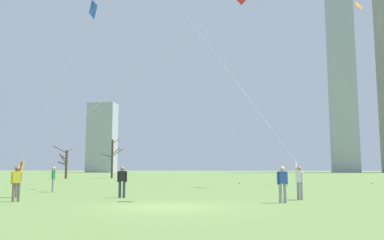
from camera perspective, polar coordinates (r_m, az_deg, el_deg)
name	(u,v)px	position (r m, az deg, el deg)	size (l,w,h in m)	color
ground_plane	(167,207)	(16.23, -3.62, -12.31)	(400.00, 400.00, 0.00)	#5B7A3D
kite_flyer_far_back_blue	(25,165)	(22.50, -22.82, -5.93)	(5.84, 3.58, 9.08)	gray
kite_flyer_midfield_left_red	(48,155)	(19.81, -19.90, -4.76)	(11.11, 2.72, 10.69)	#726656
kite_flyer_foreground_left_teal	(273,143)	(21.34, 11.57, -3.23)	(9.84, 9.58, 16.77)	gray
bystander_watching_nearby	(53,178)	(27.42, -19.21, -7.82)	(0.31, 0.48, 1.62)	gray
bystander_strolling_midfield	(282,182)	(18.31, 12.82, -8.69)	(0.49, 0.30, 1.62)	gray
bystander_far_off_by_trees	(122,180)	(21.27, -9.96, -8.48)	(0.49, 0.29, 1.62)	#33384C
distant_kite_drifting_right_orange	(360,22)	(43.14, 22.92, 12.79)	(1.27, 2.27, 17.71)	orange
bare_tree_left_of_center	(66,162)	(60.44, -17.65, -5.77)	(1.83, 2.61, 4.75)	#4C3828
bare_tree_right_of_center	(113,157)	(61.02, -11.29, -5.25)	(3.13, 2.29, 6.05)	#423326
skyline_mid_tower_left	(342,74)	(141.66, 20.63, 6.24)	(8.21, 5.17, 72.67)	#9EA3AD
skyline_short_annex	(102,138)	(138.25, -12.75, -2.47)	(9.23, 5.59, 23.44)	#9EA3AD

